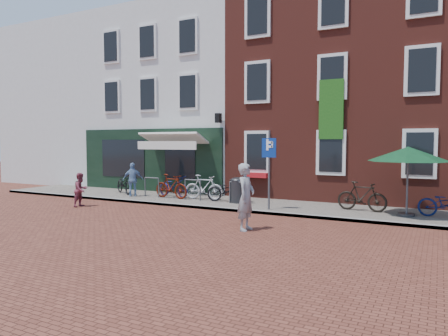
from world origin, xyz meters
The scene contains 18 objects.
ground centered at (0.00, 0.00, 0.00)m, with size 80.00×80.00×0.00m, color brown.
sidewalk centered at (1.00, 1.50, 0.05)m, with size 24.00×3.00×0.10m, color slate.
building_stucco centered at (-5.00, 7.00, 4.50)m, with size 8.00×8.00×9.00m, color silver.
building_brick_mid centered at (2.00, 7.00, 5.00)m, with size 6.00×8.00×10.00m, color maroon.
filler_left centered at (-12.50, 7.00, 4.50)m, with size 7.00×8.00×9.00m, color silver.
litter_bin centered at (0.37, 1.41, 0.63)m, with size 0.56×0.56×1.03m.
parking_sign centered at (2.00, 0.45, 1.82)m, with size 0.50×0.08×2.69m.
parasol centered at (6.25, 1.30, 2.11)m, with size 2.42×2.42×2.25m.
woman centered at (2.49, -2.48, 0.91)m, with size 0.67×0.44×1.82m, color gray.
boy centered at (-4.66, -1.55, 0.63)m, with size 0.61×0.48×1.26m, color #853748.
cafe_person centered at (-4.33, 1.00, 0.81)m, with size 0.83×0.35×1.42m, color #7192BB.
bicycle_0 centered at (-5.26, 1.50, 0.54)m, with size 0.59×1.69×0.89m, color black.
bicycle_1 centered at (-2.56, 1.25, 0.59)m, with size 0.46×1.64×0.98m, color #511205.
bicycle_2 centered at (-2.73, 1.67, 0.54)m, with size 0.59×1.69×0.89m, color #14164E.
bicycle_3 centered at (-1.19, 1.55, 0.59)m, with size 0.46×1.64×0.98m, color #BDBCBF.
bicycle_4 centered at (-0.04, 1.43, 0.54)m, with size 0.59×1.69×0.89m, color black.
bicycle_5 centered at (4.86, 1.61, 0.59)m, with size 0.46×1.64×0.98m, color black.
bicycle_6 centered at (7.37, 1.42, 0.54)m, with size 0.59×1.69×0.89m, color #09164C.
Camera 1 is at (7.12, -12.66, 2.41)m, focal length 33.28 mm.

